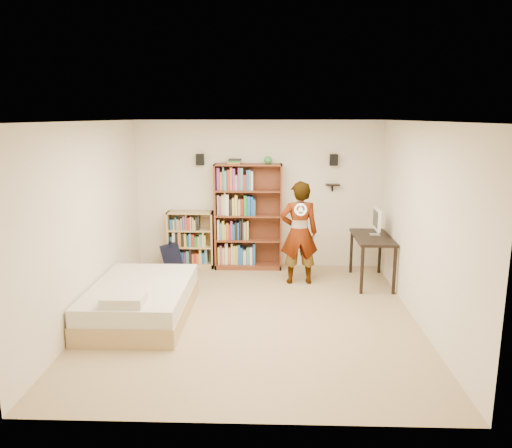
{
  "coord_description": "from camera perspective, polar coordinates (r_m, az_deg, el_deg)",
  "views": [
    {
      "loc": [
        0.26,
        -6.58,
        2.76
      ],
      "look_at": [
        0.02,
        0.6,
        1.21
      ],
      "focal_mm": 35.0,
      "sensor_mm": 36.0,
      "label": 1
    }
  ],
  "objects": [
    {
      "name": "crown_molding",
      "position": [
        6.59,
        -0.35,
        11.41
      ],
      "size": [
        4.5,
        5.0,
        0.06
      ],
      "color": "silver",
      "rests_on": "room_shell"
    },
    {
      "name": "person",
      "position": [
        8.31,
        4.95,
        -1.01
      ],
      "size": [
        0.67,
        0.47,
        1.74
      ],
      "primitive_type": "imported",
      "rotation": [
        0.0,
        0.0,
        3.23
      ],
      "color": "black",
      "rests_on": "ground"
    },
    {
      "name": "tall_bookshelf",
      "position": [
        9.09,
        -0.89,
        0.81
      ],
      "size": [
        1.22,
        0.36,
        1.93
      ],
      "primitive_type": null,
      "color": "brown",
      "rests_on": "ground"
    },
    {
      "name": "wall_shelf",
      "position": [
        9.14,
        8.78,
        4.45
      ],
      "size": [
        0.25,
        0.16,
        0.02
      ],
      "primitive_type": "cube",
      "color": "black",
      "rests_on": "room_shell"
    },
    {
      "name": "low_bookshelf",
      "position": [
        9.32,
        -7.46,
        -1.78
      ],
      "size": [
        0.84,
        0.32,
        1.05
      ],
      "primitive_type": null,
      "color": "tan",
      "rests_on": "ground"
    },
    {
      "name": "daybed",
      "position": [
        7.21,
        -13.04,
        -8.09
      ],
      "size": [
        1.32,
        2.03,
        0.6
      ],
      "primitive_type": null,
      "color": "silver",
      "rests_on": "ground"
    },
    {
      "name": "ground",
      "position": [
        7.14,
        -0.32,
        -10.55
      ],
      "size": [
        4.5,
        5.0,
        0.01
      ],
      "primitive_type": "cube",
      "color": "tan",
      "rests_on": "ground"
    },
    {
      "name": "computer_desk",
      "position": [
        8.62,
        13.06,
        -3.98
      ],
      "size": [
        0.59,
        1.19,
        0.81
      ],
      "primitive_type": null,
      "color": "black",
      "rests_on": "ground"
    },
    {
      "name": "speaker_left",
      "position": [
        9.11,
        -6.42,
        7.34
      ],
      "size": [
        0.14,
        0.12,
        0.2
      ],
      "primitive_type": "cube",
      "color": "black",
      "rests_on": "room_shell"
    },
    {
      "name": "wii_wheel",
      "position": [
        7.9,
        5.13,
        1.64
      ],
      "size": [
        0.2,
        0.08,
        0.21
      ],
      "primitive_type": "torus",
      "rotation": [
        1.36,
        0.0,
        0.0
      ],
      "color": "white",
      "rests_on": "person"
    },
    {
      "name": "navy_bag",
      "position": [
        9.25,
        -9.61,
        -3.71
      ],
      "size": [
        0.43,
        0.34,
        0.5
      ],
      "primitive_type": null,
      "rotation": [
        0.0,
        0.0,
        0.31
      ],
      "color": "black",
      "rests_on": "ground"
    },
    {
      "name": "imac",
      "position": [
        8.57,
        13.51,
        0.25
      ],
      "size": [
        0.1,
        0.46,
        0.45
      ],
      "primitive_type": null,
      "rotation": [
        0.0,
        0.0,
        0.03
      ],
      "color": "white",
      "rests_on": "computer_desk"
    },
    {
      "name": "speaker_right",
      "position": [
        9.08,
        8.88,
        7.25
      ],
      "size": [
        0.14,
        0.12,
        0.2
      ],
      "primitive_type": "cube",
      "color": "black",
      "rests_on": "room_shell"
    },
    {
      "name": "room_shell",
      "position": [
        6.66,
        -0.34,
        3.57
      ],
      "size": [
        4.52,
        5.02,
        2.71
      ],
      "color": "#F0E9CD",
      "rests_on": "ground"
    }
  ]
}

